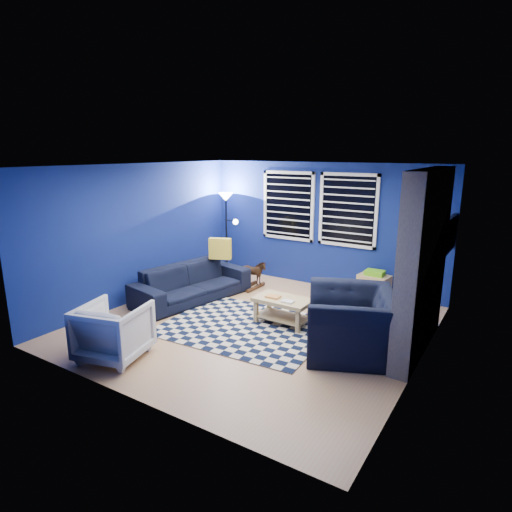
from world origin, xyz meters
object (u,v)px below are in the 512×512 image
at_px(rocking_horse, 252,273).
at_px(floor_lamp, 227,208).
at_px(sofa, 192,283).
at_px(coffee_table, 283,305).
at_px(armchair_big, 351,322).
at_px(armchair_bent, 114,331).
at_px(tv, 449,235).
at_px(cabinet, 374,286).

distance_m(rocking_horse, floor_lamp, 1.66).
relative_size(sofa, coffee_table, 2.47).
height_order(sofa, armchair_big, armchair_big).
distance_m(coffee_table, floor_lamp, 3.28).
height_order(armchair_bent, coffee_table, armchair_bent).
relative_size(tv, coffee_table, 1.10).
height_order(armchair_bent, floor_lamp, floor_lamp).
height_order(armchair_bent, rocking_horse, armchair_bent).
bearing_deg(floor_lamp, coffee_table, -37.19).
distance_m(armchair_big, coffee_table, 1.31).
relative_size(sofa, cabinet, 3.78).
bearing_deg(floor_lamp, tv, -1.70).
height_order(tv, coffee_table, tv).
relative_size(armchair_big, rocking_horse, 2.22).
distance_m(armchair_big, rocking_horse, 3.13).
xyz_separation_m(armchair_big, cabinet, (-0.40, 2.32, -0.19)).
xyz_separation_m(tv, floor_lamp, (-4.54, 0.13, 0.09)).
bearing_deg(armchair_big, cabinet, 165.95).
xyz_separation_m(tv, sofa, (-4.08, -1.61, -1.07)).
bearing_deg(cabinet, armchair_big, -72.74).
distance_m(armchair_bent, rocking_horse, 3.49).
bearing_deg(rocking_horse, armchair_big, -145.66).
distance_m(armchair_bent, floor_lamp, 4.36).
bearing_deg(armchair_big, rocking_horse, -144.88).
distance_m(cabinet, floor_lamp, 3.53).
bearing_deg(tv, floor_lamp, 178.30).
bearing_deg(sofa, tv, -57.70).
bearing_deg(tv, coffee_table, -140.68).
bearing_deg(floor_lamp, armchair_bent, -74.91).
bearing_deg(floor_lamp, rocking_horse, -29.77).
bearing_deg(coffee_table, sofa, 176.92).
xyz_separation_m(sofa, floor_lamp, (-0.46, 1.75, 1.16)).
distance_m(tv, rocking_horse, 3.70).
xyz_separation_m(sofa, cabinet, (2.85, 1.86, -0.09)).
relative_size(armchair_bent, floor_lamp, 0.46).
relative_size(armchair_big, cabinet, 2.22).
relative_size(sofa, floor_lamp, 1.24).
bearing_deg(cabinet, sofa, -139.32).
bearing_deg(armchair_big, sofa, -121.79).
bearing_deg(armchair_bent, cabinet, -132.72).
xyz_separation_m(sofa, armchair_bent, (0.64, -2.33, 0.05)).
xyz_separation_m(sofa, coffee_table, (1.98, -0.11, -0.02)).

